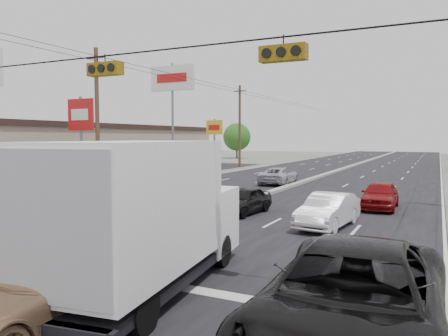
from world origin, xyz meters
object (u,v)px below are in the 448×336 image
at_px(queue_car_a, 244,201).
at_px(utility_pole_left_c, 240,125).
at_px(black_suv, 352,302).
at_px(utility_pole_left_b, 97,117).
at_px(queue_car_e, 380,195).
at_px(box_truck, 145,215).
at_px(pole_sign_billboard, 172,85).
at_px(tan_sedan, 52,283).
at_px(tree_left_far, 237,137).
at_px(oncoming_near, 171,183).
at_px(queue_car_b, 328,211).
at_px(pole_sign_mid, 81,119).
at_px(oncoming_far, 279,176).
at_px(pole_sign_far, 214,131).
at_px(red_sedan, 174,221).

bearing_deg(queue_car_a, utility_pole_left_c, 119.71).
bearing_deg(black_suv, utility_pole_left_b, 138.99).
bearing_deg(queue_car_e, box_truck, -103.77).
bearing_deg(pole_sign_billboard, queue_car_e, -33.21).
bearing_deg(tan_sedan, queue_car_a, 97.68).
bearing_deg(queue_car_a, queue_car_e, 43.40).
height_order(tree_left_far, queue_car_e, tree_left_far).
relative_size(utility_pole_left_c, oncoming_near, 1.82).
bearing_deg(tree_left_far, queue_car_b, -61.88).
bearing_deg(utility_pole_left_b, pole_sign_mid, 146.31).
height_order(pole_sign_mid, oncoming_far, pole_sign_mid).
bearing_deg(pole_sign_mid, box_truck, -42.85).
relative_size(pole_sign_billboard, queue_car_e, 2.68).
relative_size(box_truck, oncoming_near, 1.31).
bearing_deg(tree_left_far, oncoming_far, -61.10).
height_order(utility_pole_left_b, pole_sign_billboard, pole_sign_billboard).
relative_size(utility_pole_left_c, black_suv, 1.56).
xyz_separation_m(utility_pole_left_b, oncoming_near, (7.36, -1.74, -4.31)).
bearing_deg(pole_sign_far, oncoming_near, -67.90).
xyz_separation_m(black_suv, oncoming_far, (-9.79, 24.63, -0.24)).
bearing_deg(red_sedan, pole_sign_mid, 142.47).
xyz_separation_m(pole_sign_far, tree_left_far, (-6.00, 20.00, -0.69)).
distance_m(black_suv, queue_car_b, 10.46).
bearing_deg(pole_sign_billboard, tan_sedan, -60.87).
height_order(utility_pole_left_c, tree_left_far, utility_pole_left_c).
bearing_deg(queue_car_a, red_sedan, -84.80).
distance_m(utility_pole_left_b, tree_left_far, 46.01).
distance_m(queue_car_e, oncoming_near, 12.16).
distance_m(pole_sign_mid, queue_car_e, 24.74).
bearing_deg(pole_sign_mid, black_suv, -38.15).
distance_m(box_truck, queue_car_a, 10.83).
relative_size(utility_pole_left_c, pole_sign_mid, 1.43).
bearing_deg(queue_car_e, tan_sedan, -104.05).
xyz_separation_m(pole_sign_mid, queue_car_e, (24.00, -4.08, -4.42)).
xyz_separation_m(pole_sign_far, queue_car_e, (23.00, -26.08, -3.71)).
xyz_separation_m(utility_pole_left_c, queue_car_a, (13.90, -30.48, -4.47)).
distance_m(pole_sign_billboard, pole_sign_far, 12.89).
bearing_deg(utility_pole_left_c, oncoming_far, -57.34).
bearing_deg(queue_car_b, pole_sign_billboard, 142.11).
bearing_deg(box_truck, utility_pole_left_b, 127.38).
bearing_deg(utility_pole_left_c, utility_pole_left_b, -90.00).
height_order(queue_car_b, oncoming_far, queue_car_b).
xyz_separation_m(pole_sign_billboard, queue_car_a, (15.90, -18.48, -8.23)).
xyz_separation_m(queue_car_b, queue_car_e, (1.30, 5.76, 0.02)).
height_order(pole_sign_mid, tree_left_far, pole_sign_mid).
distance_m(utility_pole_left_b, tan_sedan, 24.28).
height_order(oncoming_near, oncoming_far, oncoming_near).
relative_size(tan_sedan, oncoming_near, 0.98).
distance_m(pole_sign_far, queue_car_a, 35.30).
bearing_deg(queue_car_a, box_truck, -73.44).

